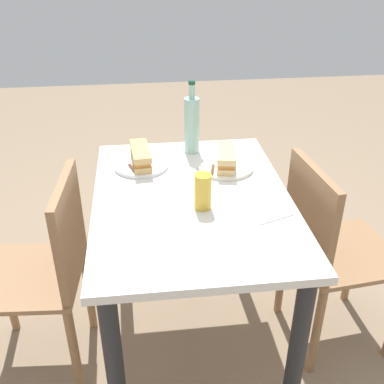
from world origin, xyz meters
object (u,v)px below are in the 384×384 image
Objects in this scene: knife_near at (213,166)px; water_bottle at (192,124)px; plate_far at (141,165)px; baguette_sandwich_far at (141,156)px; beer_glass at (203,191)px; dining_table at (192,229)px; knife_far at (130,165)px; chair_near at (327,247)px; plate_near at (226,167)px; chair_far at (48,267)px; baguette_sandwich_near at (226,158)px.

water_bottle reaches higher than knife_near.
baguette_sandwich_far is at bearing 0.00° from plate_far.
dining_table is at bearing 19.67° from beer_glass.
knife_far is at bearing 37.53° from beer_glass.
plate_near is (0.21, 0.39, 0.28)m from chair_near.
knife_far is (-0.01, 0.05, 0.01)m from plate_far.
water_bottle is (0.39, -0.60, 0.40)m from chair_far.
baguette_sandwich_far is (0.06, 0.34, 0.00)m from baguette_sandwich_near.
beer_glass is (-0.08, -0.03, 0.21)m from dining_table.
knife_near is 0.56× the size of water_bottle.
plate_far is at bearing 80.28° from baguette_sandwich_near.
knife_near is (-0.00, 0.05, -0.03)m from baguette_sandwich_near.
baguette_sandwich_far is at bearing 118.30° from water_bottle.
beer_glass reaches higher than plate_far.
plate_near is at bearing -25.22° from beer_glass.
chair_far is at bearing 125.89° from plate_far.
beer_glass is at bearing 163.78° from knife_near.
plate_far is (0.06, 0.34, -0.04)m from baguette_sandwich_near.
plate_far is at bearing -72.31° from knife_far.
chair_near reaches higher than dining_table.
dining_table is 4.40× the size of plate_near.
baguette_sandwich_near is (0.21, -0.16, 0.19)m from dining_table.
beer_glass is at bearing 154.78° from baguette_sandwich_near.
plate_far reaches higher than dining_table.
knife_near is at bearing -160.05° from water_bottle.
water_bottle is 0.47m from beer_glass.
baguette_sandwich_far is 1.57× the size of beer_glass.
knife_far reaches higher than plate_near.
knife_near is at bearing -72.38° from chair_far.
water_bottle is at bearing 33.35° from plate_near.
chair_near is 3.86× the size of plate_far.
baguette_sandwich_near reaches higher than knife_near.
dining_table is at bearing 141.82° from baguette_sandwich_near.
baguette_sandwich_far is (0.06, 0.29, 0.03)m from knife_near.
chair_far reaches higher than baguette_sandwich_far.
baguette_sandwich_far is 0.40m from beer_glass.
water_bottle is (0.18, 0.12, 0.08)m from baguette_sandwich_near.
baguette_sandwich_near and baguette_sandwich_far have the same top height.
chair_near is at bearing -82.13° from beer_glass.
plate_near is 1.27× the size of knife_near.
dining_table is 0.38m from baguette_sandwich_far.
knife_far is (0.26, 0.78, 0.29)m from chair_near.
water_bottle is (0.12, -0.22, 0.12)m from plate_far.
plate_far is 1.29× the size of knife_far.
plate_near is 0.35m from plate_far.
plate_far is (0.06, 0.34, 0.00)m from plate_near.
baguette_sandwich_near is at bearing -146.65° from water_bottle.
chair_far is 0.76m from knife_near.
chair_near is 6.60× the size of beer_glass.
water_bottle reaches higher than baguette_sandwich_near.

